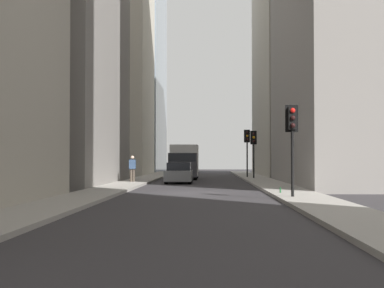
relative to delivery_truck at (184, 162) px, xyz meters
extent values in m
plane|color=#302D30|center=(-19.30, -1.40, -1.46)|extent=(135.00, 135.00, 0.00)
cube|color=gray|center=(-19.30, 3.10, -1.39)|extent=(90.00, 2.20, 0.14)
cube|color=gray|center=(-19.30, -5.90, -1.39)|extent=(90.00, 2.20, 0.14)
cube|color=#A8A091|center=(8.76, -12.00, 10.17)|extent=(19.00, 10.00, 23.27)
cube|color=beige|center=(11.95, 9.20, 13.77)|extent=(12.09, 10.00, 30.47)
cube|color=silver|center=(0.91, 0.00, 0.08)|extent=(4.60, 2.25, 2.60)
cube|color=#38383D|center=(-2.29, 0.00, -0.27)|extent=(1.90, 2.25, 1.90)
cube|color=black|center=(-2.29, 0.00, 0.33)|extent=(1.92, 2.09, 0.64)
cylinder|color=black|center=(-2.29, -0.99, -1.02)|extent=(0.88, 0.28, 0.88)
cylinder|color=black|center=(-2.29, 0.98, -1.02)|extent=(0.88, 0.28, 0.88)
cylinder|color=black|center=(2.31, -0.99, -1.02)|extent=(0.88, 0.28, 0.88)
cylinder|color=black|center=(2.31, 0.98, -1.02)|extent=(0.88, 0.28, 0.88)
cube|color=slate|center=(-8.35, 0.00, -0.93)|extent=(4.30, 1.78, 0.70)
cube|color=black|center=(-8.15, 0.00, -0.31)|extent=(2.10, 1.58, 0.54)
cylinder|color=black|center=(-9.70, -0.78, -1.14)|extent=(0.64, 0.22, 0.64)
cylinder|color=black|center=(-9.70, 0.78, -1.14)|extent=(0.64, 0.22, 0.64)
cylinder|color=black|center=(-7.00, -0.78, -1.14)|extent=(0.64, 0.22, 0.64)
cylinder|color=black|center=(-7.00, 0.78, -1.14)|extent=(0.64, 0.22, 0.64)
cylinder|color=black|center=(-24.46, -5.40, 0.02)|extent=(0.12, 0.12, 2.69)
cube|color=black|center=(-24.46, -5.40, 1.82)|extent=(0.28, 0.32, 0.90)
cube|color=black|center=(-24.31, -5.40, 1.82)|extent=(0.03, 0.52, 1.10)
sphere|color=red|center=(-24.62, -5.40, 2.12)|extent=(0.20, 0.20, 0.20)
sphere|color=black|center=(-24.62, -5.40, 1.82)|extent=(0.20, 0.20, 0.20)
sphere|color=black|center=(-24.62, -5.40, 1.52)|extent=(0.20, 0.20, 0.20)
cylinder|color=black|center=(-1.06, -5.68, 0.09)|extent=(0.12, 0.12, 2.82)
cube|color=black|center=(-1.06, -5.68, 1.95)|extent=(0.28, 0.32, 0.90)
cube|color=black|center=(-0.90, -5.68, 1.95)|extent=(0.03, 0.52, 1.10)
sphere|color=black|center=(-1.22, -5.68, 2.25)|extent=(0.20, 0.20, 0.20)
sphere|color=orange|center=(-1.22, -5.68, 1.95)|extent=(0.20, 0.20, 0.20)
sphere|color=black|center=(-1.22, -5.68, 1.65)|extent=(0.20, 0.20, 0.20)
cylinder|color=black|center=(1.75, -5.34, 0.21)|extent=(0.12, 0.12, 3.06)
cube|color=black|center=(1.75, -5.34, 2.19)|extent=(0.28, 0.32, 0.90)
cube|color=black|center=(1.90, -5.34, 2.19)|extent=(0.03, 0.52, 1.10)
sphere|color=black|center=(1.59, -5.34, 2.49)|extent=(0.20, 0.20, 0.20)
sphere|color=orange|center=(1.59, -5.34, 2.19)|extent=(0.20, 0.20, 0.20)
sphere|color=black|center=(1.59, -5.34, 1.89)|extent=(0.20, 0.20, 0.20)
cylinder|color=#473D33|center=(-9.32, 2.98, -0.89)|extent=(0.16, 0.16, 0.85)
cylinder|color=#473D33|center=(-9.32, 3.15, -0.89)|extent=(0.16, 0.16, 0.85)
cube|color=navy|center=(-9.32, 3.07, -0.15)|extent=(0.26, 0.44, 0.63)
sphere|color=beige|center=(-9.32, 3.07, 0.31)|extent=(0.22, 0.22, 0.22)
cylinder|color=#236033|center=(-21.83, -5.24, -1.22)|extent=(0.07, 0.07, 0.20)
cylinder|color=#236033|center=(-21.83, -5.24, -1.08)|extent=(0.03, 0.03, 0.07)
camera|label=1|loc=(-47.53, -2.05, 0.15)|focal=53.65mm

